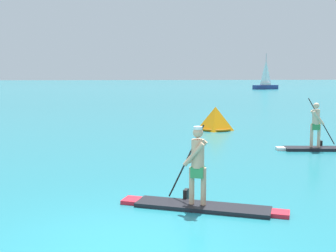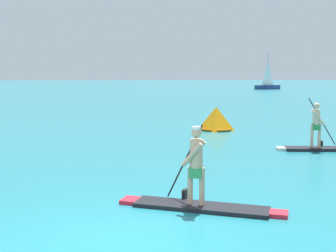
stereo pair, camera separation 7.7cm
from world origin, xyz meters
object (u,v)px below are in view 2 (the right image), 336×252
at_px(paddleboarder_far_right, 318,140).
at_px(paddleboarder_mid_center, 198,190).
at_px(race_marker_buoy, 216,120).
at_px(sailboat_right_horizon, 268,85).

bearing_deg(paddleboarder_far_right, paddleboarder_mid_center, -123.68).
height_order(paddleboarder_mid_center, paddleboarder_far_right, paddleboarder_far_right).
xyz_separation_m(paddleboarder_far_right, race_marker_buoy, (-2.36, 6.05, 0.15)).
bearing_deg(paddleboarder_mid_center, paddleboarder_far_right, -107.62).
bearing_deg(paddleboarder_mid_center, sailboat_right_horizon, -86.62).
bearing_deg(paddleboarder_far_right, race_marker_buoy, 119.17).
height_order(paddleboarder_mid_center, race_marker_buoy, paddleboarder_mid_center).
bearing_deg(race_marker_buoy, paddleboarder_mid_center, -104.58).
height_order(paddleboarder_far_right, race_marker_buoy, paddleboarder_far_right).
relative_size(paddleboarder_mid_center, race_marker_buoy, 1.98).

